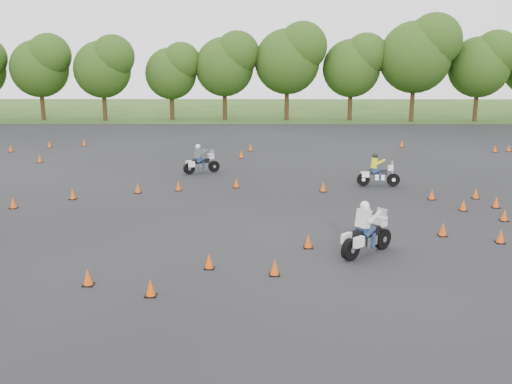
{
  "coord_description": "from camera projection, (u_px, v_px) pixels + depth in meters",
  "views": [
    {
      "loc": [
        0.19,
        -16.74,
        6.11
      ],
      "look_at": [
        0.0,
        4.0,
        1.2
      ],
      "focal_mm": 40.0,
      "sensor_mm": 36.0,
      "label": 1
    }
  ],
  "objects": [
    {
      "name": "rider_yellow",
      "position": [
        379.0,
        170.0,
        27.5
      ],
      "size": [
        2.09,
        0.72,
        1.59
      ],
      "primitive_type": null,
      "rotation": [
        0.0,
        0.0,
        -0.04
      ],
      "color": "#C0C711",
      "rests_on": "ground"
    },
    {
      "name": "asphalt_pad",
      "position": [
        256.0,
        209.0,
        23.54
      ],
      "size": [
        62.0,
        62.0,
        0.0
      ],
      "primitive_type": "plane",
      "color": "black",
      "rests_on": "ground"
    },
    {
      "name": "ground",
      "position": [
        255.0,
        259.0,
        17.7
      ],
      "size": [
        140.0,
        140.0,
        0.0
      ],
      "primitive_type": "plane",
      "color": "#2D5119",
      "rests_on": "ground"
    },
    {
      "name": "rider_white",
      "position": [
        368.0,
        227.0,
        17.93
      ],
      "size": [
        2.18,
        2.06,
        1.77
      ],
      "primitive_type": null,
      "rotation": [
        0.0,
        0.0,
        0.73
      ],
      "color": "silver",
      "rests_on": "ground"
    },
    {
      "name": "treeline",
      "position": [
        304.0,
        75.0,
        51.01
      ],
      "size": [
        86.97,
        31.85,
        10.68
      ],
      "color": "#274313",
      "rests_on": "ground"
    },
    {
      "name": "rider_grey",
      "position": [
        201.0,
        159.0,
        30.7
      ],
      "size": [
        2.11,
        1.49,
        1.58
      ],
      "primitive_type": null,
      "rotation": [
        0.0,
        0.0,
        0.47
      ],
      "color": "#484D51",
      "rests_on": "ground"
    },
    {
      "name": "traffic_cones",
      "position": [
        262.0,
        213.0,
        22.12
      ],
      "size": [
        36.76,
        33.12,
        0.45
      ],
      "color": "#DB4709",
      "rests_on": "asphalt_pad"
    }
  ]
}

